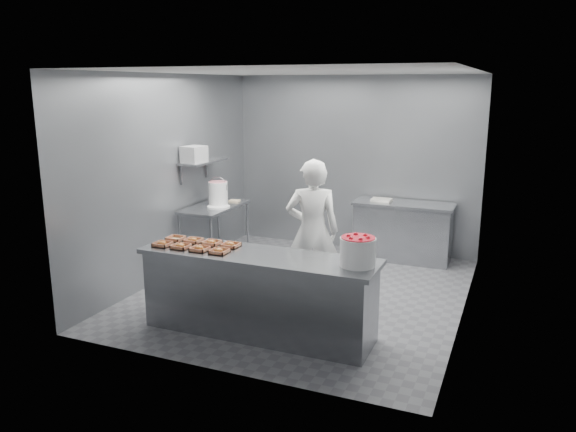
{
  "coord_description": "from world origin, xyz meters",
  "views": [
    {
      "loc": [
        2.49,
        -6.47,
        2.65
      ],
      "look_at": [
        -0.13,
        -0.2,
        1.05
      ],
      "focal_mm": 35.0,
      "sensor_mm": 36.0,
      "label": 1
    }
  ],
  "objects_px": {
    "tray_7": "(231,245)",
    "tray_4": "(176,238)",
    "prep_table": "(215,226)",
    "glaze_bucket": "(218,193)",
    "strawberry_tub": "(358,250)",
    "tray_6": "(212,243)",
    "tray_1": "(181,246)",
    "tray_0": "(162,244)",
    "back_counter": "(403,231)",
    "tray_3": "(219,251)",
    "tray_5": "(193,240)",
    "worker": "(312,231)",
    "tray_2": "(200,248)",
    "service_counter": "(258,294)",
    "appliance": "(194,154)"
  },
  "relations": [
    {
      "from": "prep_table",
      "to": "tray_4",
      "type": "xyz_separation_m",
      "value": [
        0.54,
        -1.82,
        0.33
      ]
    },
    {
      "from": "tray_1",
      "to": "tray_7",
      "type": "distance_m",
      "value": 0.54
    },
    {
      "from": "tray_5",
      "to": "tray_6",
      "type": "distance_m",
      "value": 0.24
    },
    {
      "from": "tray_1",
      "to": "tray_4",
      "type": "relative_size",
      "value": 1.0
    },
    {
      "from": "service_counter",
      "to": "tray_7",
      "type": "distance_m",
      "value": 0.63
    },
    {
      "from": "tray_0",
      "to": "tray_4",
      "type": "xyz_separation_m",
      "value": [
        0.0,
        0.25,
        -0.0
      ]
    },
    {
      "from": "tray_7",
      "to": "tray_4",
      "type": "bearing_deg",
      "value": 180.0
    },
    {
      "from": "prep_table",
      "to": "tray_0",
      "type": "xyz_separation_m",
      "value": [
        0.53,
        -2.08,
        0.33
      ]
    },
    {
      "from": "tray_2",
      "to": "glaze_bucket",
      "type": "height_order",
      "value": "glaze_bucket"
    },
    {
      "from": "tray_4",
      "to": "tray_6",
      "type": "relative_size",
      "value": 1.0
    },
    {
      "from": "service_counter",
      "to": "tray_6",
      "type": "bearing_deg",
      "value": 168.67
    },
    {
      "from": "tray_7",
      "to": "tray_3",
      "type": "bearing_deg",
      "value": -90.0
    },
    {
      "from": "service_counter",
      "to": "tray_1",
      "type": "relative_size",
      "value": 13.88
    },
    {
      "from": "tray_4",
      "to": "tray_6",
      "type": "distance_m",
      "value": 0.48
    },
    {
      "from": "service_counter",
      "to": "prep_table",
      "type": "distance_m",
      "value": 2.56
    },
    {
      "from": "prep_table",
      "to": "glaze_bucket",
      "type": "relative_size",
      "value": 2.76
    },
    {
      "from": "service_counter",
      "to": "tray_4",
      "type": "height_order",
      "value": "tray_4"
    },
    {
      "from": "back_counter",
      "to": "tray_5",
      "type": "height_order",
      "value": "tray_5"
    },
    {
      "from": "tray_5",
      "to": "appliance",
      "type": "xyz_separation_m",
      "value": [
        -0.94,
        1.58,
        0.76
      ]
    },
    {
      "from": "tray_3",
      "to": "worker",
      "type": "height_order",
      "value": "worker"
    },
    {
      "from": "tray_2",
      "to": "tray_1",
      "type": "bearing_deg",
      "value": 180.0
    },
    {
      "from": "back_counter",
      "to": "strawberry_tub",
      "type": "distance_m",
      "value": 3.28
    },
    {
      "from": "tray_0",
      "to": "tray_1",
      "type": "relative_size",
      "value": 1.0
    },
    {
      "from": "tray_6",
      "to": "tray_2",
      "type": "bearing_deg",
      "value": -90.0
    },
    {
      "from": "strawberry_tub",
      "to": "tray_6",
      "type": "bearing_deg",
      "value": 176.64
    },
    {
      "from": "back_counter",
      "to": "glaze_bucket",
      "type": "bearing_deg",
      "value": -152.83
    },
    {
      "from": "service_counter",
      "to": "tray_2",
      "type": "relative_size",
      "value": 13.88
    },
    {
      "from": "prep_table",
      "to": "tray_6",
      "type": "bearing_deg",
      "value": -60.9
    },
    {
      "from": "strawberry_tub",
      "to": "worker",
      "type": "bearing_deg",
      "value": 128.68
    },
    {
      "from": "service_counter",
      "to": "tray_2",
      "type": "bearing_deg",
      "value": -168.68
    },
    {
      "from": "prep_table",
      "to": "tray_3",
      "type": "bearing_deg",
      "value": -58.88
    },
    {
      "from": "service_counter",
      "to": "appliance",
      "type": "distance_m",
      "value": 2.78
    },
    {
      "from": "tray_1",
      "to": "tray_2",
      "type": "relative_size",
      "value": 1.0
    },
    {
      "from": "back_counter",
      "to": "tray_6",
      "type": "bearing_deg",
      "value": -116.19
    },
    {
      "from": "tray_0",
      "to": "service_counter",
      "type": "bearing_deg",
      "value": 6.51
    },
    {
      "from": "tray_2",
      "to": "tray_3",
      "type": "distance_m",
      "value": 0.24
    },
    {
      "from": "appliance",
      "to": "tray_5",
      "type": "bearing_deg",
      "value": -51.64
    },
    {
      "from": "tray_3",
      "to": "strawberry_tub",
      "type": "distance_m",
      "value": 1.49
    },
    {
      "from": "back_counter",
      "to": "tray_3",
      "type": "bearing_deg",
      "value": -110.99
    },
    {
      "from": "tray_0",
      "to": "tray_2",
      "type": "relative_size",
      "value": 1.0
    },
    {
      "from": "tray_6",
      "to": "strawberry_tub",
      "type": "xyz_separation_m",
      "value": [
        1.72,
        -0.1,
        0.13
      ]
    },
    {
      "from": "tray_6",
      "to": "appliance",
      "type": "height_order",
      "value": "appliance"
    },
    {
      "from": "tray_1",
      "to": "appliance",
      "type": "relative_size",
      "value": 0.6
    },
    {
      "from": "tray_3",
      "to": "worker",
      "type": "xyz_separation_m",
      "value": [
        0.6,
        1.25,
        -0.03
      ]
    },
    {
      "from": "tray_5",
      "to": "glaze_bucket",
      "type": "height_order",
      "value": "glaze_bucket"
    },
    {
      "from": "tray_2",
      "to": "strawberry_tub",
      "type": "bearing_deg",
      "value": 5.13
    },
    {
      "from": "tray_7",
      "to": "glaze_bucket",
      "type": "bearing_deg",
      "value": 123.06
    },
    {
      "from": "back_counter",
      "to": "tray_5",
      "type": "xyz_separation_m",
      "value": [
        -1.78,
        -3.12,
        0.47
      ]
    },
    {
      "from": "tray_2",
      "to": "tray_7",
      "type": "relative_size",
      "value": 1.0
    },
    {
      "from": "tray_5",
      "to": "worker",
      "type": "xyz_separation_m",
      "value": [
        1.08,
        1.0,
        -0.03
      ]
    }
  ]
}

